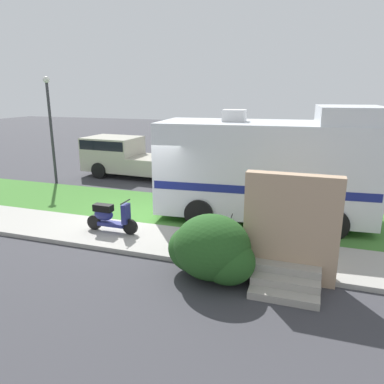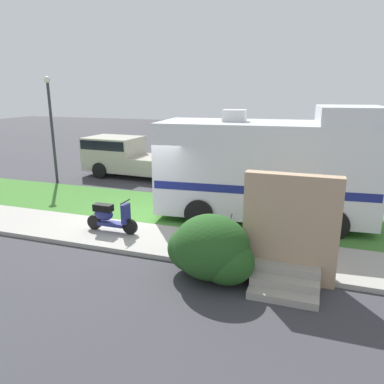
% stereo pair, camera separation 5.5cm
% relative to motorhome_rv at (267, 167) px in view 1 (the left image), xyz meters
% --- Properties ---
extents(ground_plane, '(80.00, 80.00, 0.00)m').
position_rel_motorhome_rv_xyz_m(ground_plane, '(-3.59, -1.66, -1.74)').
color(ground_plane, '#38383D').
extents(sidewalk, '(24.00, 2.00, 0.12)m').
position_rel_motorhome_rv_xyz_m(sidewalk, '(-3.59, -2.86, -1.68)').
color(sidewalk, '#9E9B93').
rests_on(sidewalk, ground).
extents(grass_strip, '(24.00, 3.40, 0.08)m').
position_rel_motorhome_rv_xyz_m(grass_strip, '(-3.59, -0.16, -1.70)').
color(grass_strip, '#3D752D').
rests_on(grass_strip, ground).
extents(motorhome_rv, '(6.74, 3.13, 3.63)m').
position_rel_motorhome_rv_xyz_m(motorhome_rv, '(0.00, 0.00, 0.00)').
color(motorhome_rv, silver).
rests_on(motorhome_rv, ground).
extents(scooter, '(1.61, 0.50, 0.97)m').
position_rel_motorhome_rv_xyz_m(scooter, '(-4.04, -2.83, -1.16)').
color(scooter, black).
rests_on(scooter, ground).
extents(bicycle, '(1.68, 0.52, 0.88)m').
position_rel_motorhome_rv_xyz_m(bicycle, '(-0.90, -2.97, -1.25)').
color(bicycle, black).
rests_on(bicycle, ground).
extents(pickup_truck_near, '(5.72, 2.38, 1.87)m').
position_rel_motorhome_rv_xyz_m(pickup_truck_near, '(-7.17, 4.27, -0.74)').
color(pickup_truck_near, '#B7B29E').
rests_on(pickup_truck_near, ground).
extents(porch_steps, '(2.00, 1.26, 2.40)m').
position_rel_motorhome_rv_xyz_m(porch_steps, '(1.04, -3.95, -0.77)').
color(porch_steps, '#9E998E').
rests_on(porch_steps, ground).
extents(bush_by_porch, '(2.04, 1.53, 1.45)m').
position_rel_motorhome_rv_xyz_m(bush_by_porch, '(-0.59, -4.35, -1.05)').
color(bush_by_porch, '#23511E').
rests_on(bush_by_porch, ground).
extents(bottle_green, '(0.07, 0.07, 0.26)m').
position_rel_motorhome_rv_xyz_m(bottle_green, '(1.65, -3.23, -1.51)').
color(bottle_green, '#19722D').
rests_on(bottle_green, ground).
extents(street_lamp_post, '(0.28, 0.28, 4.65)m').
position_rel_motorhome_rv_xyz_m(street_lamp_post, '(-9.67, 1.94, 1.05)').
color(street_lamp_post, '#333338').
rests_on(street_lamp_post, ground).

